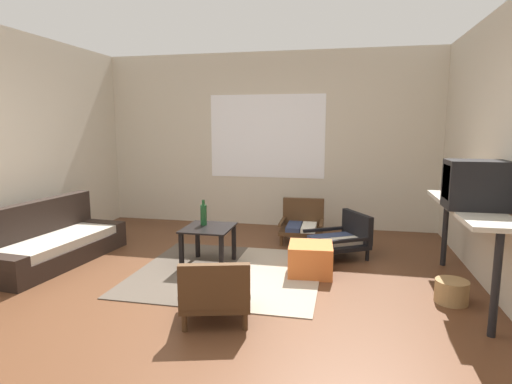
# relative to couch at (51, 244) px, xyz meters

# --- Properties ---
(ground_plane) EXTENTS (7.80, 7.80, 0.00)m
(ground_plane) POSITION_rel_couch_xyz_m (2.11, -0.63, -0.22)
(ground_plane) COLOR #56331E
(far_wall_with_window) EXTENTS (5.60, 0.13, 2.70)m
(far_wall_with_window) POSITION_rel_couch_xyz_m (2.11, 2.43, 1.13)
(far_wall_with_window) COLOR beige
(far_wall_with_window) RESTS_ON ground
(area_rug) EXTENTS (1.97, 1.88, 0.01)m
(area_rug) POSITION_rel_couch_xyz_m (2.12, 0.08, -0.21)
(area_rug) COLOR #4C4238
(area_rug) RESTS_ON ground
(couch) EXTENTS (0.84, 1.81, 0.71)m
(couch) POSITION_rel_couch_xyz_m (0.00, 0.00, 0.00)
(couch) COLOR black
(couch) RESTS_ON ground
(coffee_table) EXTENTS (0.53, 0.59, 0.45)m
(coffee_table) POSITION_rel_couch_xyz_m (1.84, 0.26, 0.14)
(coffee_table) COLOR black
(coffee_table) RESTS_ON ground
(armchair_by_window) EXTENTS (0.59, 0.55, 0.57)m
(armchair_by_window) POSITION_rel_couch_xyz_m (2.77, 1.55, 0.04)
(armchair_by_window) COLOR #472D19
(armchair_by_window) RESTS_ON ground
(armchair_striped_foreground) EXTENTS (0.68, 0.69, 0.54)m
(armchair_striped_foreground) POSITION_rel_couch_xyz_m (2.33, -1.03, 0.03)
(armchair_striped_foreground) COLOR #472D19
(armchair_striped_foreground) RESTS_ON ground
(armchair_corner) EXTENTS (0.84, 0.84, 0.53)m
(armchair_corner) POSITION_rel_couch_xyz_m (3.32, 0.95, 0.02)
(armchair_corner) COLOR black
(armchair_corner) RESTS_ON ground
(ottoman_orange) EXTENTS (0.49, 0.49, 0.33)m
(ottoman_orange) POSITION_rel_couch_xyz_m (3.00, 0.23, -0.05)
(ottoman_orange) COLOR #D1662D
(ottoman_orange) RESTS_ON ground
(console_shelf) EXTENTS (0.41, 1.81, 0.86)m
(console_shelf) POSITION_rel_couch_xyz_m (4.46, 0.00, 0.55)
(console_shelf) COLOR beige
(console_shelf) RESTS_ON ground
(crt_television) EXTENTS (0.50, 0.35, 0.43)m
(crt_television) POSITION_rel_couch_xyz_m (4.46, -0.17, 0.86)
(crt_television) COLOR black
(crt_television) RESTS_ON console_shelf
(clay_vase) EXTENTS (0.25, 0.25, 0.35)m
(clay_vase) POSITION_rel_couch_xyz_m (4.46, 0.30, 0.78)
(clay_vase) COLOR #935B38
(clay_vase) RESTS_ON console_shelf
(glass_bottle) EXTENTS (0.07, 0.07, 0.29)m
(glass_bottle) POSITION_rel_couch_xyz_m (1.75, 0.35, 0.36)
(glass_bottle) COLOR #194723
(glass_bottle) RESTS_ON coffee_table
(wicker_basket) EXTENTS (0.29, 0.29, 0.21)m
(wicker_basket) POSITION_rel_couch_xyz_m (4.31, -0.24, -0.11)
(wicker_basket) COLOR #9E7A4C
(wicker_basket) RESTS_ON ground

